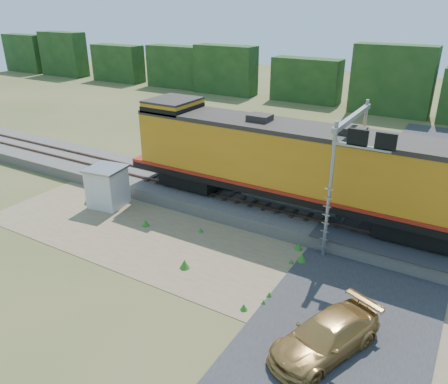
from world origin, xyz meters
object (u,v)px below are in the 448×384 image
Objects in this scene: shed at (107,187)px; car at (325,337)px; signal_gantry at (353,148)px; locomotive at (287,162)px.

shed is 0.53× the size of car.
car is at bearing -77.38° from signal_gantry.
locomotive is 11.42m from car.
locomotive is 11.59m from shed.
locomotive is 2.99× the size of signal_gantry.
shed is at bearing -176.50° from car.
locomotive is at bearing 143.33° from car.
shed is 0.36× the size of signal_gantry.
car is at bearing -26.42° from shed.
signal_gantry reaches higher than locomotive.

